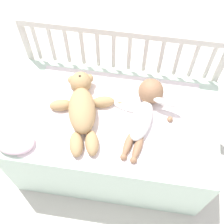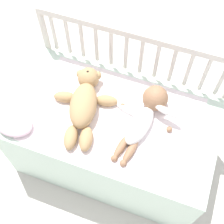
% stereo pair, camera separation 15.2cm
% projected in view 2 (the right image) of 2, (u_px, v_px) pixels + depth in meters
% --- Properties ---
extents(ground_plane, '(12.00, 12.00, 0.00)m').
position_uv_depth(ground_plane, '(112.00, 156.00, 2.02)').
color(ground_plane, silver).
extents(crib_mattress, '(1.07, 0.60, 0.51)m').
position_uv_depth(crib_mattress, '(112.00, 139.00, 1.79)').
color(crib_mattress, silver).
rests_on(crib_mattress, ground_plane).
extents(crib_rail, '(1.07, 0.04, 0.80)m').
position_uv_depth(crib_rail, '(133.00, 63.00, 1.68)').
color(crib_rail, beige).
rests_on(crib_rail, ground_plane).
extents(blanket, '(0.84, 0.55, 0.01)m').
position_uv_depth(blanket, '(114.00, 119.00, 1.57)').
color(blanket, white).
rests_on(blanket, crib_mattress).
extents(teddy_bear, '(0.34, 0.46, 0.12)m').
position_uv_depth(teddy_bear, '(84.00, 102.00, 1.55)').
color(teddy_bear, tan).
rests_on(teddy_bear, crib_mattress).
extents(baby, '(0.33, 0.44, 0.13)m').
position_uv_depth(baby, '(146.00, 114.00, 1.53)').
color(baby, white).
rests_on(baby, crib_mattress).
extents(small_pillow, '(0.19, 0.14, 0.06)m').
position_uv_depth(small_pillow, '(14.00, 124.00, 1.52)').
color(small_pillow, silver).
rests_on(small_pillow, crib_mattress).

